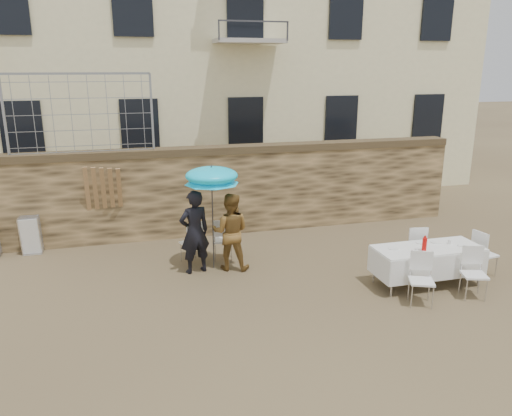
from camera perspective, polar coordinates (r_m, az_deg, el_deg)
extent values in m
plane|color=brown|center=(8.54, 1.23, -13.26)|extent=(80.00, 80.00, 0.00)
cube|color=brown|center=(12.71, -5.00, 1.92)|extent=(13.00, 0.50, 2.20)
imported|color=black|center=(10.32, -7.04, -2.74)|extent=(0.73, 0.57, 1.76)
imported|color=#AA7734|center=(10.46, -2.95, -2.72)|extent=(0.96, 0.86, 1.65)
cylinder|color=#3F3F44|center=(10.46, -4.95, -2.17)|extent=(0.03, 0.03, 1.85)
cone|color=#0BD1FD|center=(10.18, -5.09, 3.38)|extent=(1.12, 1.12, 0.22)
cube|color=white|center=(10.28, 19.10, -4.38)|extent=(2.10, 0.85, 0.05)
cylinder|color=silver|center=(9.66, 15.29, -7.79)|extent=(0.04, 0.04, 0.74)
cylinder|color=silver|center=(10.70, 24.20, -6.31)|extent=(0.04, 0.04, 0.74)
cylinder|color=silver|center=(10.21, 13.37, -6.33)|extent=(0.04, 0.04, 0.74)
cylinder|color=silver|center=(11.20, 22.02, -5.08)|extent=(0.04, 0.04, 0.74)
cylinder|color=red|center=(10.00, 18.70, -3.96)|extent=(0.09, 0.09, 0.26)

